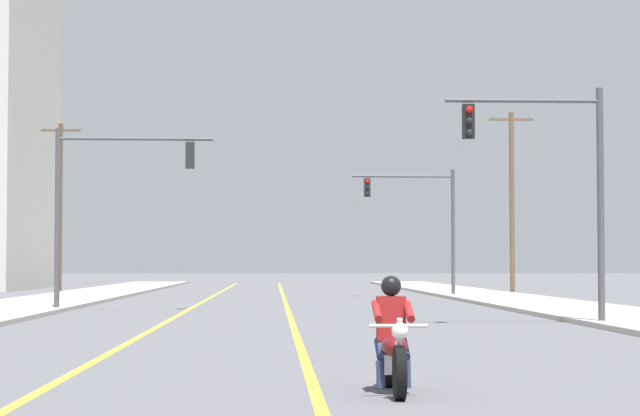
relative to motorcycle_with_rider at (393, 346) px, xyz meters
The scene contains 10 objects.
lane_stripe_center 36.38m from the motorcycle_with_rider, 91.52° to the left, with size 0.16×100.00×0.01m, color yellow.
lane_stripe_left 36.63m from the motorcycle_with_rider, 96.95° to the left, with size 0.16×100.00×0.01m, color yellow.
sidewalk_kerb_right 32.56m from the motorcycle_with_rider, 74.40° to the left, with size 4.40×110.00×0.14m, color #ADA89E.
sidewalk_kerb_left 33.11m from the motorcycle_with_rider, 108.68° to the left, with size 4.40×110.00×0.14m, color #ADA89E.
motorcycle_with_rider is the anchor object (origin of this frame).
traffic_signal_near_right 17.61m from the motorcycle_with_rider, 70.12° to the left, with size 4.15×0.37×6.20m.
traffic_signal_near_left 27.67m from the motorcycle_with_rider, 105.28° to the left, with size 5.33×0.43×6.20m.
traffic_signal_mid_right 44.66m from the motorcycle_with_rider, 82.45° to the left, with size 5.04×0.49×6.20m.
utility_pole_right_far 50.90m from the motorcycle_with_rider, 77.22° to the left, with size 2.37×0.26×9.69m.
utility_pole_left_far 59.48m from the motorcycle_with_rider, 103.69° to the left, with size 2.31×0.26×9.89m.
Camera 1 is at (-0.58, -6.75, 1.61)m, focal length 69.15 mm.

